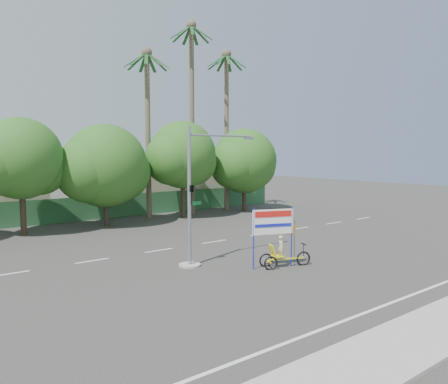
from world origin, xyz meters
TOP-DOWN VIEW (x-y plane):
  - ground at (0.00, 0.00)m, footprint 120.00×120.00m
  - sidewalk_near at (0.00, -7.50)m, footprint 50.00×2.40m
  - fence at (0.00, 21.50)m, footprint 38.00×0.08m
  - building_right at (8.00, 26.00)m, footprint 14.00×8.00m
  - tree_left at (-7.05, 18.00)m, footprint 6.66×5.60m
  - tree_center at (-1.05, 18.00)m, footprint 7.62×6.40m
  - tree_right at (5.95, 18.00)m, footprint 6.90×5.80m
  - tree_far_right at (12.95, 18.00)m, footprint 7.38×6.20m
  - palm_tall at (8.00, 19.50)m, footprint 3.73×3.79m
  - palm_mid at (12.00, 19.50)m, footprint 3.73×3.79m
  - palm_short at (3.50, 19.50)m, footprint 3.73×3.79m
  - traffic_signal at (-2.20, 3.98)m, footprint 4.72×1.10m
  - trike_billboard at (0.83, 1.10)m, footprint 2.95×1.39m

SIDE VIEW (x-z plane):
  - ground at x=0.00m, z-range 0.00..0.00m
  - sidewalk_near at x=0.00m, z-range 0.00..0.12m
  - fence at x=0.00m, z-range 0.00..2.00m
  - trike_billboard at x=0.83m, z-range -0.30..2.77m
  - building_right at x=8.00m, z-range 0.00..3.60m
  - traffic_signal at x=-2.20m, z-range -0.58..6.42m
  - tree_center at x=-1.05m, z-range 0.54..8.39m
  - tree_far_right at x=12.95m, z-range 0.68..8.61m
  - tree_left at x=-7.05m, z-range 1.02..9.09m
  - tree_right at x=5.95m, z-range 1.06..9.42m
  - palm_short at x=3.50m, z-range 1.64..16.09m
  - palm_mid at x=12.00m, z-range 1.67..17.12m
  - palm_tall at x=8.00m, z-range 1.74..19.19m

